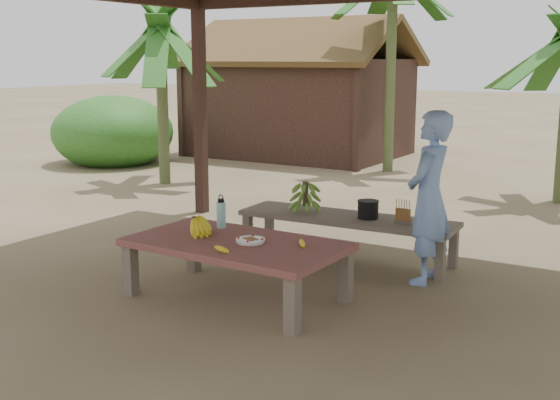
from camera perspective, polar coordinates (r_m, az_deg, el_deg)
The scene contains 14 objects.
ground at distance 6.05m, azimuth 1.75°, elevation -7.90°, with size 80.00×80.00×0.00m, color brown.
work_table at distance 5.92m, azimuth -3.59°, elevation -3.95°, with size 1.83×1.06×0.50m.
bench at distance 7.09m, azimuth 5.45°, elevation -1.74°, with size 2.22×0.68×0.45m.
ripe_banana_bunch at distance 6.12m, azimuth -6.99°, elevation -2.02°, with size 0.29×0.25×0.18m, color yellow, non-canonical shape.
plate at distance 5.83m, azimuth -2.42°, elevation -3.32°, with size 0.24×0.24×0.04m.
loose_banana_front at distance 5.57m, azimuth -4.76°, elevation -4.01°, with size 0.04×0.15×0.04m, color yellow.
loose_banana_side at distance 5.73m, azimuth 1.81°, elevation -3.54°, with size 0.04×0.15×0.04m, color yellow.
water_flask at distance 6.34m, azimuth -4.81°, elevation -1.13°, with size 0.08×0.08×0.31m.
green_banana_stalk at distance 7.24m, azimuth 2.08°, elevation 0.35°, with size 0.29×0.29×0.33m, color #598C2D, non-canonical shape.
cooking_pot at distance 6.98m, azimuth 7.17°, elevation -0.79°, with size 0.20×0.20×0.17m, color black.
skewer_rack at distance 6.79m, azimuth 9.96°, elevation -0.92°, with size 0.18×0.08×0.24m, color #A57F47, non-canonical shape.
woman at distance 6.40m, azimuth 12.00°, elevation 0.17°, with size 0.57×0.37×1.56m, color #769AE0.
hut at distance 14.92m, azimuth 1.70°, elevation 7.93°, with size 4.40×3.43×2.85m.
banana_plant_w at distance 11.48m, azimuth -9.68°, elevation 12.37°, with size 1.80×1.80×2.71m.
Camera 1 is at (2.78, -4.99, 1.99)m, focal length 45.00 mm.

